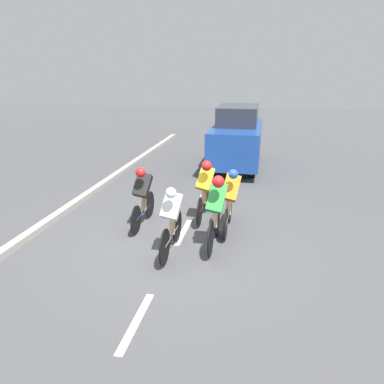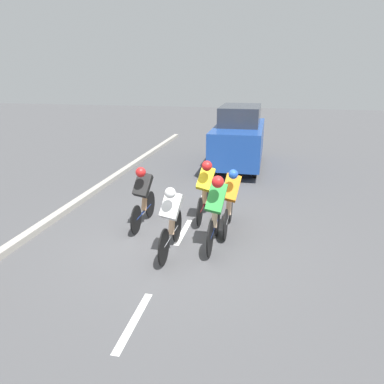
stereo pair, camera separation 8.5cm
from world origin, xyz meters
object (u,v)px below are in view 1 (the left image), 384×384
cyclist_green (216,209)px  cyclist_orange (230,198)px  cyclist_white (172,218)px  cyclist_black (143,194)px  support_car (237,137)px  cyclist_yellow (205,187)px

cyclist_green → cyclist_orange: cyclist_green is taller
cyclist_white → cyclist_green: bearing=-149.6°
cyclist_green → cyclist_white: size_ratio=0.98×
cyclist_white → cyclist_orange: cyclist_orange is taller
cyclist_white → cyclist_orange: (-0.99, -1.30, 0.04)m
cyclist_black → support_car: 6.37m
cyclist_green → support_car: (0.12, -6.89, 0.28)m
cyclist_black → cyclist_yellow: size_ratio=0.98×
cyclist_black → cyclist_orange: 1.97m
cyclist_yellow → support_car: 5.47m
cyclist_orange → cyclist_white: bearing=52.5°
cyclist_yellow → cyclist_green: bearing=107.6°
cyclist_yellow → support_car: bearing=-93.5°
cyclist_orange → cyclist_black: bearing=2.7°
cyclist_green → support_car: 6.89m
cyclist_green → cyclist_black: size_ratio=1.02×
cyclist_green → cyclist_yellow: size_ratio=1.00×
cyclist_orange → support_car: support_car is taller
cyclist_green → support_car: support_car is taller
cyclist_black → cyclist_orange: (-1.96, -0.09, 0.00)m
cyclist_green → cyclist_orange: size_ratio=1.00×
cyclist_orange → support_car: bearing=-86.9°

